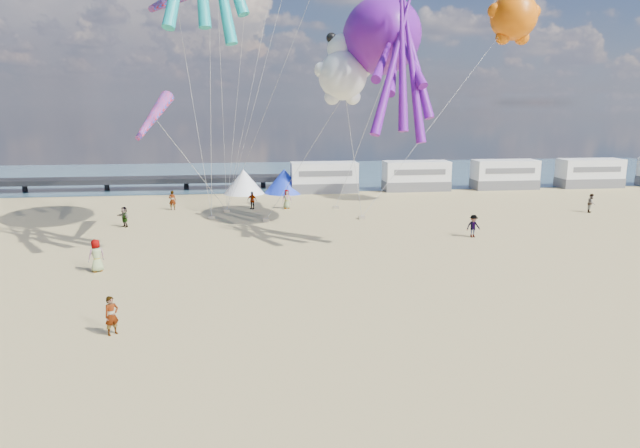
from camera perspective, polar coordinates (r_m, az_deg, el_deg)
The scene contains 26 objects.
ground at distance 18.58m, azimuth -1.93°, elevation -16.31°, with size 120.00×120.00×0.00m, color tan.
water at distance 71.84m, azimuth -5.93°, elevation 4.94°, with size 120.00×120.00×0.00m, color #37586A.
motorhome_0 at distance 57.25m, azimuth 0.41°, elevation 4.69°, with size 6.60×2.50×3.00m, color silver.
motorhome_1 at distance 59.23m, azimuth 9.59°, elevation 4.77°, with size 6.60×2.50×3.00m, color silver.
motorhome_2 at distance 62.61m, azimuth 17.98°, elevation 4.74°, with size 6.60×2.50×3.00m, color silver.
motorhome_3 at distance 67.18m, azimuth 25.37°, elevation 4.63°, with size 6.60×2.50×3.00m, color silver.
tent_white at distance 56.81m, azimuth -7.64°, elevation 4.22°, with size 4.00×4.00×2.40m, color white.
tent_blue at distance 56.91m, azimuth -3.60°, elevation 4.32°, with size 4.00×4.00×2.40m, color #1933CC.
standing_person at distance 23.67m, azimuth -20.12°, elevation -8.60°, with size 0.57×0.37×1.55m, color tan.
beachgoer_0 at distance 32.48m, azimuth -21.46°, elevation -2.96°, with size 0.64×0.42×1.76m, color #7F6659.
beachgoer_1 at distance 51.67m, azimuth 25.49°, elevation 1.90°, with size 0.75×0.49×1.54m, color #7F6659.
beachgoer_2 at distance 39.34m, azimuth 15.09°, elevation -0.20°, with size 0.74×0.58×1.52m, color #7F6659.
beachgoer_3 at distance 48.52m, azimuth -6.82°, elevation 2.37°, with size 0.96×0.55×1.49m, color #7F6659.
beachgoer_4 at distance 43.51m, azimuth -18.98°, elevation 0.68°, with size 0.87×0.36×1.49m, color #7F6659.
beachgoer_5 at distance 49.32m, azimuth -14.55°, elevation 2.32°, with size 1.52×0.48×1.64m, color #7F6659.
beachgoer_6 at distance 48.44m, azimuth -3.34°, elevation 2.50°, with size 0.59×0.39×1.63m, color #7F6659.
sandbag_a at distance 44.93m, azimuth -10.77°, elevation 0.65°, with size 0.50×0.35×0.22m, color gray.
sandbag_b at distance 43.35m, azimuth -5.41°, elevation 0.40°, with size 0.50×0.35×0.22m, color gray.
sandbag_c at distance 44.20m, azimuth 4.20°, elevation 0.64°, with size 0.50×0.35×0.22m, color gray.
sandbag_d at distance 48.44m, azimuth 1.59°, elevation 1.68°, with size 0.50×0.35×0.22m, color gray.
sandbag_e at distance 47.65m, azimuth -9.29°, elevation 1.35°, with size 0.50×0.35×0.22m, color gray.
kite_octopus_purple at distance 40.20m, azimuth 6.14°, elevation 18.17°, with size 4.37×10.20×11.65m, color #621091, non-canonical shape.
kite_panda at distance 39.57m, azimuth 2.28°, elevation 14.62°, with size 3.98×3.75×5.62m, color white, non-canonical shape.
kite_teddy_orange at distance 50.10m, azimuth 18.81°, elevation 19.04°, with size 4.44×4.17×6.26m, color #E45F05, non-canonical shape.
windsock_mid at distance 42.85m, azimuth 8.23°, elevation 18.45°, with size 1.00×5.90×5.90m, color red, non-canonical shape.
windsock_right at distance 37.82m, azimuth -16.32°, elevation 10.28°, with size 0.90×5.22×5.22m, color red, non-canonical shape.
Camera 1 is at (-1.42, -16.29, 8.82)m, focal length 32.00 mm.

